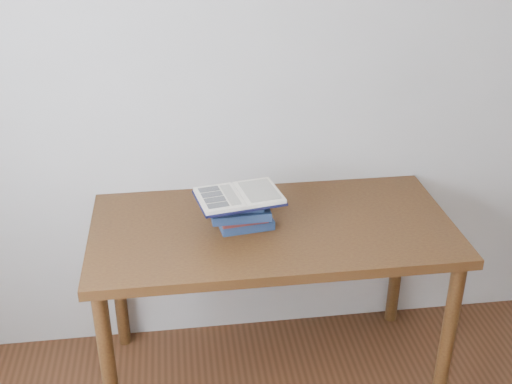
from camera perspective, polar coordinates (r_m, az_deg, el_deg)
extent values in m
cube|color=beige|center=(2.77, 1.75, 10.17)|extent=(3.50, 0.04, 2.60)
cube|color=#4B2F12|center=(2.64, 1.47, -3.31)|extent=(1.48, 0.74, 0.04)
cylinder|color=#4B2F12|center=(2.61, -12.95, -15.24)|extent=(0.06, 0.06, 0.75)
cylinder|color=#4B2F12|center=(2.80, 16.65, -12.45)|extent=(0.06, 0.06, 0.75)
cylinder|color=#4B2F12|center=(3.10, -12.17, -7.53)|extent=(0.06, 0.06, 0.75)
cylinder|color=#4B2F12|center=(3.26, 12.47, -5.69)|extent=(0.06, 0.06, 0.75)
cube|color=#172945|center=(2.62, -1.01, -2.55)|extent=(0.23, 0.18, 0.04)
cube|color=#592416|center=(2.59, -1.26, -2.09)|extent=(0.20, 0.16, 0.03)
cube|color=#172945|center=(2.56, -1.48, -1.68)|extent=(0.24, 0.17, 0.03)
cube|color=#172945|center=(2.56, -1.56, -0.90)|extent=(0.21, 0.15, 0.03)
cube|color=black|center=(2.55, -1.52, -0.53)|extent=(0.37, 0.29, 0.01)
cube|color=silver|center=(2.52, -3.32, -0.56)|extent=(0.19, 0.24, 0.01)
cube|color=silver|center=(2.56, 0.25, -0.03)|extent=(0.19, 0.24, 0.01)
cylinder|color=silver|center=(2.54, -1.52, -0.32)|extent=(0.05, 0.22, 0.01)
cube|color=black|center=(2.58, -4.21, 0.25)|extent=(0.09, 0.05, 0.00)
cube|color=black|center=(2.53, -3.95, -0.21)|extent=(0.09, 0.05, 0.00)
cube|color=black|center=(2.49, -3.68, -0.68)|extent=(0.09, 0.05, 0.00)
cube|color=black|center=(2.45, -3.40, -1.17)|extent=(0.09, 0.05, 0.00)
cube|color=beige|center=(2.53, -2.29, -0.23)|extent=(0.07, 0.18, 0.00)
cube|color=beige|center=(2.56, 0.31, 0.16)|extent=(0.16, 0.20, 0.00)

